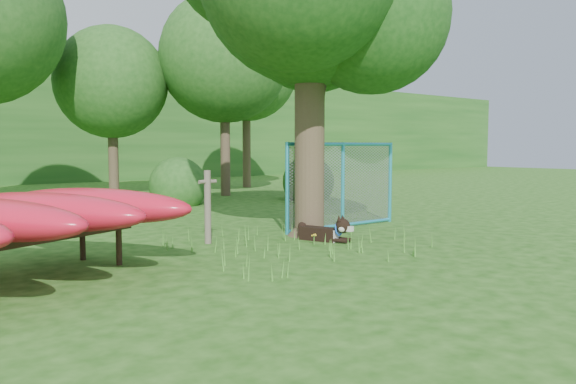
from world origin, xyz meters
TOP-DOWN VIEW (x-y plane):
  - ground at (0.00, 0.00)m, footprint 80.00×80.00m
  - wooden_post at (-0.83, 2.34)m, footprint 0.38×0.14m
  - kayak_rack at (-4.42, 1.31)m, footprint 4.94×4.45m
  - husky_dog at (1.11, 1.12)m, footprint 0.60×1.20m
  - fence_section at (2.63, 2.27)m, footprint 3.30×0.11m
  - wildflower_clump at (0.63, 0.96)m, footprint 0.10×0.10m
  - bg_tree_c at (1.50, 13.00)m, footprint 4.00×4.00m
  - bg_tree_d at (5.00, 11.00)m, footprint 4.80×4.80m
  - bg_tree_e at (8.00, 14.00)m, footprint 4.60×4.60m
  - shrub_right at (6.50, 8.00)m, footprint 1.80×1.80m
  - shrub_mid at (2.00, 9.00)m, footprint 1.80×1.80m

SIDE VIEW (x-z plane):
  - ground at x=0.00m, z-range 0.00..0.00m
  - shrub_right at x=6.50m, z-range -0.90..0.90m
  - shrub_mid at x=2.00m, z-range -0.90..0.90m
  - wildflower_clump at x=0.63m, z-range 0.06..0.28m
  - husky_dog at x=1.11m, z-range -0.08..0.46m
  - wooden_post at x=-0.83m, z-range 0.04..1.43m
  - kayak_rack at x=-4.42m, z-range 0.32..1.51m
  - fence_section at x=2.63m, z-range -0.64..2.57m
  - bg_tree_c at x=1.50m, z-range 1.05..7.17m
  - bg_tree_d at x=5.00m, z-range 1.33..8.83m
  - bg_tree_e at x=8.00m, z-range 1.46..9.01m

